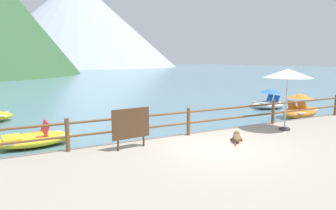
{
  "coord_description": "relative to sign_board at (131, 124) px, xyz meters",
  "views": [
    {
      "loc": [
        -5.19,
        -6.97,
        2.99
      ],
      "look_at": [
        1.0,
        5.0,
        0.9
      ],
      "focal_mm": 31.92,
      "sensor_mm": 36.0,
      "label": 1
    }
  ],
  "objects": [
    {
      "name": "ground_plane",
      "position": [
        2.28,
        39.02,
        -1.13
      ],
      "size": [
        200.0,
        200.0,
        0.0
      ],
      "primitive_type": "plane",
      "color": "slate"
    },
    {
      "name": "promenade_dock",
      "position": [
        2.28,
        -3.18,
        -0.93
      ],
      "size": [
        28.0,
        8.0,
        0.4
      ],
      "primitive_type": "cube",
      "color": "#A39989",
      "rests_on": "ground"
    },
    {
      "name": "dock_railing",
      "position": [
        2.28,
        0.57,
        -0.15
      ],
      "size": [
        23.92,
        0.12,
        0.95
      ],
      "color": "brown",
      "rests_on": "promenade_dock"
    },
    {
      "name": "sign_board",
      "position": [
        0.0,
        0.0,
        0.0
      ],
      "size": [
        1.18,
        0.17,
        1.19
      ],
      "color": "beige",
      "rests_on": "promenade_dock"
    },
    {
      "name": "beach_umbrella",
      "position": [
        5.82,
        -0.42,
        1.32
      ],
      "size": [
        1.7,
        1.7,
        2.24
      ],
      "color": "#B2B2B7",
      "rests_on": "promenade_dock"
    },
    {
      "name": "dog_resting",
      "position": [
        3.25,
        -0.79,
        -0.61
      ],
      "size": [
        0.76,
        0.85,
        0.26
      ],
      "color": "brown",
      "rests_on": "promenade_dock"
    },
    {
      "name": "pedal_boat_2",
      "position": [
        9.93,
        2.25,
        -0.7
      ],
      "size": [
        2.59,
        1.77,
        1.27
      ],
      "color": "orange",
      "rests_on": "ground"
    },
    {
      "name": "pedal_boat_3",
      "position": [
        -2.44,
        3.05,
        -0.88
      ],
      "size": [
        2.61,
        1.47,
        0.81
      ],
      "color": "yellow",
      "rests_on": "ground"
    },
    {
      "name": "pedal_boat_4",
      "position": [
        10.85,
        5.23,
        -0.73
      ],
      "size": [
        2.25,
        1.51,
        1.18
      ],
      "color": "white",
      "rests_on": "ground"
    },
    {
      "name": "distant_peak",
      "position": [
        20.43,
        112.53,
        15.4
      ],
      "size": [
        75.32,
        75.32,
        33.05
      ],
      "primitive_type": "cone",
      "color": "#A8B2C1",
      "rests_on": "ground"
    }
  ]
}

